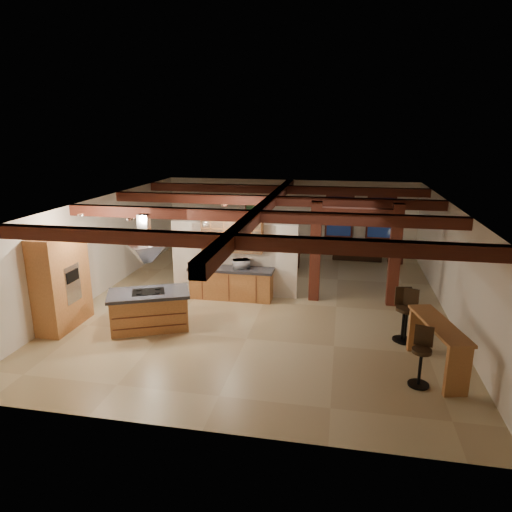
{
  "coord_description": "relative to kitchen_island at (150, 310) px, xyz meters",
  "views": [
    {
      "loc": [
        2.09,
        -12.23,
        4.81
      ],
      "look_at": [
        -0.34,
        0.5,
        1.23
      ],
      "focal_mm": 32.0,
      "sensor_mm": 36.0,
      "label": 1
    }
  ],
  "objects": [
    {
      "name": "dining_chairs",
      "position": [
        2.32,
        5.7,
        0.06
      ],
      "size": [
        1.65,
        1.65,
        1.07
      ],
      "color": "#401710",
      "rests_on": "ground"
    },
    {
      "name": "table_lamp",
      "position": [
        6.64,
        7.17,
        0.25
      ],
      "size": [
        0.26,
        0.26,
        0.31
      ],
      "color": "black",
      "rests_on": "side_table"
    },
    {
      "name": "room_walls",
      "position": [
        2.5,
        2.32,
        1.29
      ],
      "size": [
        12.0,
        12.0,
        12.0
      ],
      "color": "silver",
      "rests_on": "ground"
    },
    {
      "name": "recessed_cans",
      "position": [
        -0.03,
        0.39,
        2.38
      ],
      "size": [
        3.16,
        2.46,
        0.03
      ],
      "color": "silver",
      "rests_on": "room_walls"
    },
    {
      "name": "bar_stool_a",
      "position": [
        6.24,
        -1.5,
        0.11
      ],
      "size": [
        0.42,
        0.44,
        1.18
      ],
      "color": "black",
      "rests_on": "ground"
    },
    {
      "name": "dining_table",
      "position": [
        2.32,
        5.7,
        -0.2
      ],
      "size": [
        1.83,
        1.4,
        0.57
      ],
      "primitive_type": "imported",
      "rotation": [
        0.0,
        0.0,
        -0.34
      ],
      "color": "#37190D",
      "rests_on": "ground"
    },
    {
      "name": "ceiling_beams",
      "position": [
        2.5,
        2.32,
        2.27
      ],
      "size": [
        10.0,
        12.0,
        0.28
      ],
      "color": "#401710",
      "rests_on": "room_walls"
    },
    {
      "name": "bar_stool_c",
      "position": [
        6.13,
        0.5,
        0.16
      ],
      "size": [
        0.44,
        0.46,
        1.27
      ],
      "color": "black",
      "rests_on": "ground"
    },
    {
      "name": "side_table",
      "position": [
        6.64,
        7.17,
        -0.23
      ],
      "size": [
        0.53,
        0.53,
        0.52
      ],
      "primitive_type": "cube",
      "rotation": [
        0.0,
        0.0,
        0.34
      ],
      "color": "#401710",
      "rests_on": "ground"
    },
    {
      "name": "sofa",
      "position": [
        5.25,
        7.5,
        -0.22
      ],
      "size": [
        1.85,
        0.74,
        0.54
      ],
      "primitive_type": "imported",
      "rotation": [
        0.0,
        0.0,
        3.13
      ],
      "color": "black",
      "rests_on": "ground"
    },
    {
      "name": "microwave",
      "position": [
        1.81,
        2.43,
        0.58
      ],
      "size": [
        0.56,
        0.47,
        0.26
      ],
      "primitive_type": "imported",
      "rotation": [
        0.0,
        0.0,
        3.5
      ],
      "color": "silver",
      "rests_on": "back_counter"
    },
    {
      "name": "bar_counter",
      "position": [
        6.63,
        -0.9,
        0.23
      ],
      "size": [
        0.98,
        2.1,
        1.07
      ],
      "color": "#AF6B38",
      "rests_on": "ground"
    },
    {
      "name": "partition_wall",
      "position": [
        1.5,
        2.82,
        0.61
      ],
      "size": [
        3.8,
        0.18,
        2.2
      ],
      "primitive_type": "cube",
      "color": "silver",
      "rests_on": "ground"
    },
    {
      "name": "upper_display_cabinet",
      "position": [
        1.5,
        2.63,
        1.36
      ],
      "size": [
        1.8,
        0.36,
        0.95
      ],
      "color": "#AF6B38",
      "rests_on": "partition_wall"
    },
    {
      "name": "timber_posts",
      "position": [
        5.0,
        2.82,
        1.27
      ],
      "size": [
        2.5,
        0.3,
        2.9
      ],
      "color": "#401710",
      "rests_on": "ground"
    },
    {
      "name": "ground",
      "position": [
        2.5,
        2.32,
        -0.49
      ],
      "size": [
        12.0,
        12.0,
        0.0
      ],
      "primitive_type": "plane",
      "color": "tan",
      "rests_on": "ground"
    },
    {
      "name": "bar_stool_b",
      "position": [
        6.21,
        0.44,
        0.15
      ],
      "size": [
        0.48,
        0.49,
        1.26
      ],
      "color": "black",
      "rests_on": "ground"
    },
    {
      "name": "pantry_cabinet",
      "position": [
        -2.16,
        -0.28,
        0.71
      ],
      "size": [
        0.67,
        1.6,
        2.4
      ],
      "color": "#AF6B38",
      "rests_on": "ground"
    },
    {
      "name": "framed_art",
      "position": [
        1.0,
        8.26,
        1.21
      ],
      "size": [
        0.65,
        0.05,
        0.85
      ],
      "color": "#401710",
      "rests_on": "room_walls"
    },
    {
      "name": "range_hood",
      "position": [
        0.0,
        0.0,
        1.29
      ],
      "size": [
        1.1,
        1.1,
        1.4
      ],
      "color": "silver",
      "rests_on": "room_walls"
    },
    {
      "name": "back_counter",
      "position": [
        1.5,
        2.43,
        -0.02
      ],
      "size": [
        2.5,
        0.66,
        0.94
      ],
      "color": "#AF6B38",
      "rests_on": "ground"
    },
    {
      "name": "back_windows",
      "position": [
        5.3,
        8.25,
        1.01
      ],
      "size": [
        2.7,
        0.07,
        1.7
      ],
      "color": "#401710",
      "rests_on": "room_walls"
    },
    {
      "name": "kitchen_island",
      "position": [
        0.0,
        0.0,
        0.0
      ],
      "size": [
        2.22,
        1.73,
        0.98
      ],
      "color": "#AF6B38",
      "rests_on": "ground"
    }
  ]
}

